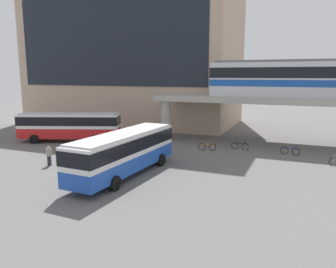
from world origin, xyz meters
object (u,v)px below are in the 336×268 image
(bus_main, at_px, (125,149))
(bicycle_black, at_px, (240,146))
(bus_secondary, at_px, (70,124))
(pedestrian_walking_across, at_px, (49,156))
(bicycle_orange, at_px, (207,147))
(train, at_px, (316,78))
(station_building, at_px, (133,52))
(bicycle_blue, at_px, (290,151))

(bus_main, height_order, bicycle_black, bus_main)
(bus_secondary, distance_m, pedestrian_walking_across, 10.08)
(bicycle_orange, distance_m, pedestrian_walking_across, 14.77)
(train, xyz_separation_m, bus_main, (-12.90, -16.53, -5.07))
(bicycle_black, height_order, bicycle_orange, same)
(bus_main, bearing_deg, bicycle_orange, 71.78)
(station_building, relative_size, bicycle_orange, 17.79)
(bicycle_black, bearing_deg, pedestrian_walking_across, -138.44)
(train, relative_size, bus_secondary, 1.92)
(bus_secondary, xyz_separation_m, pedestrian_walking_across, (4.89, -8.73, -1.22))
(train, bearing_deg, bicycle_orange, -146.82)
(bus_main, relative_size, bicycle_blue, 6.31)
(pedestrian_walking_across, bearing_deg, bicycle_orange, 44.47)
(train, height_order, bicycle_black, train)
(station_building, relative_size, bicycle_blue, 17.86)
(bicycle_black, relative_size, pedestrian_walking_across, 1.08)
(bicycle_blue, height_order, bicycle_orange, same)
(station_building, height_order, bicycle_orange, station_building)
(pedestrian_walking_across, bearing_deg, bus_secondary, 119.24)
(train, xyz_separation_m, bicycle_orange, (-9.51, -6.22, -6.70))
(bicycle_blue, height_order, bicycle_black, same)
(bus_main, bearing_deg, bus_secondary, 144.13)
(bus_secondary, bearing_deg, station_building, 93.67)
(train, height_order, pedestrian_walking_across, train)
(bus_main, height_order, pedestrian_walking_across, bus_main)
(train, bearing_deg, bus_main, -127.98)
(bus_main, height_order, bicycle_blue, bus_main)
(bicycle_blue, xyz_separation_m, pedestrian_walking_across, (-18.21, -11.56, 0.41))
(train, bearing_deg, pedestrian_walking_across, -140.44)
(pedestrian_walking_across, bearing_deg, bicycle_black, 41.56)
(bicycle_black, xyz_separation_m, bicycle_orange, (-2.93, -1.60, 0.00))
(station_building, distance_m, bicycle_blue, 29.94)
(bicycle_blue, bearing_deg, bicycle_orange, -170.94)
(bicycle_blue, xyz_separation_m, bicycle_black, (-4.75, 0.37, 0.00))
(station_building, distance_m, pedestrian_walking_across, 28.26)
(bicycle_blue, bearing_deg, bicycle_black, 175.51)
(bicycle_blue, xyz_separation_m, bicycle_orange, (-7.68, -1.23, 0.00))
(station_building, height_order, bicycle_blue, station_building)
(train, distance_m, bus_secondary, 26.62)
(bus_main, bearing_deg, station_building, 117.08)
(station_building, bearing_deg, bus_main, -62.92)
(bicycle_black, distance_m, pedestrian_walking_across, 18.00)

